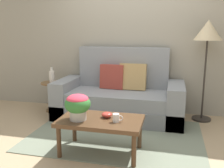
{
  "coord_description": "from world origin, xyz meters",
  "views": [
    {
      "loc": [
        0.75,
        -3.22,
        1.48
      ],
      "look_at": [
        -0.08,
        0.14,
        0.73
      ],
      "focal_mm": 40.28,
      "sensor_mm": 36.0,
      "label": 1
    }
  ],
  "objects": [
    {
      "name": "potted_plant",
      "position": [
        -0.31,
        -0.58,
        0.63
      ],
      "size": [
        0.3,
        0.3,
        0.31
      ],
      "color": "#B7B2A8",
      "rests_on": "coffee_table"
    },
    {
      "name": "ground_plane",
      "position": [
        0.0,
        0.0,
        0.0
      ],
      "size": [
        14.0,
        14.0,
        0.0
      ],
      "primitive_type": "plane",
      "color": "tan"
    },
    {
      "name": "side_table",
      "position": [
        -1.39,
        0.87,
        0.38
      ],
      "size": [
        0.39,
        0.39,
        0.55
      ],
      "color": "brown",
      "rests_on": "ground"
    },
    {
      "name": "snack_bowl",
      "position": [
        -0.0,
        -0.43,
        0.48
      ],
      "size": [
        0.13,
        0.13,
        0.07
      ],
      "color": "#B2382D",
      "rests_on": "coffee_table"
    },
    {
      "name": "area_rug",
      "position": [
        0.0,
        0.05,
        0.01
      ],
      "size": [
        2.4,
        1.63,
        0.01
      ],
      "primitive_type": "cube",
      "color": "gray",
      "rests_on": "ground"
    },
    {
      "name": "couch",
      "position": [
        -0.11,
        0.85,
        0.34
      ],
      "size": [
        2.13,
        0.92,
        1.18
      ],
      "color": "slate",
      "rests_on": "ground"
    },
    {
      "name": "floor_lamp",
      "position": [
        1.25,
        1.03,
        1.4
      ],
      "size": [
        0.43,
        0.43,
        1.63
      ],
      "color": "#2D2823",
      "rests_on": "ground"
    },
    {
      "name": "coffee_table",
      "position": [
        -0.06,
        -0.5,
        0.38
      ],
      "size": [
        1.0,
        0.59,
        0.44
      ],
      "color": "#442D1B",
      "rests_on": "ground"
    },
    {
      "name": "wall_back",
      "position": [
        0.0,
        1.34,
        1.46
      ],
      "size": [
        6.4,
        0.12,
        2.92
      ],
      "primitive_type": "cube",
      "color": "gray",
      "rests_on": "ground"
    },
    {
      "name": "coffee_mug",
      "position": [
        0.14,
        -0.55,
        0.49
      ],
      "size": [
        0.12,
        0.08,
        0.1
      ],
      "color": "white",
      "rests_on": "coffee_table"
    },
    {
      "name": "table_vase",
      "position": [
        -1.38,
        0.87,
        0.66
      ],
      "size": [
        0.1,
        0.1,
        0.27
      ],
      "color": "silver",
      "rests_on": "side_table"
    }
  ]
}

